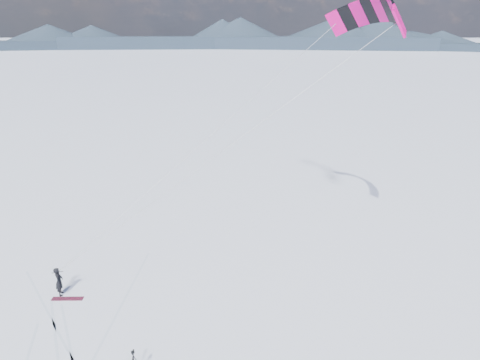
{
  "coord_description": "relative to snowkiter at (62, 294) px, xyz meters",
  "views": [
    {
      "loc": [
        5.94,
        -13.38,
        12.94
      ],
      "look_at": [
        6.2,
        6.87,
        5.41
      ],
      "focal_mm": 30.0,
      "sensor_mm": 36.0,
      "label": 1
    }
  ],
  "objects": [
    {
      "name": "ground",
      "position": [
        3.2,
        -4.34,
        0.0
      ],
      "size": [
        1800.0,
        1800.0,
        0.0
      ],
      "primitive_type": "plane",
      "color": "white"
    },
    {
      "name": "horizon_hills",
      "position": [
        3.2,
        -4.34,
        4.54
      ],
      "size": [
        704.47,
        706.88,
        10.34
      ],
      "color": "black",
      "rests_on": "ground"
    },
    {
      "name": "snowkiter",
      "position": [
        0.0,
        0.0,
        0.0
      ],
      "size": [
        0.53,
        0.66,
        1.59
      ],
      "primitive_type": "imported",
      "rotation": [
        0.0,
        0.0,
        1.85
      ],
      "color": "black",
      "rests_on": "ground"
    },
    {
      "name": "snowboard",
      "position": [
        0.48,
        -0.41,
        0.02
      ],
      "size": [
        1.6,
        0.3,
        0.04
      ],
      "primitive_type": "cube",
      "rotation": [
        0.0,
        0.0,
        -0.0
      ],
      "color": "maroon",
      "rests_on": "ground"
    },
    {
      "name": "tripod",
      "position": [
        5.12,
        -5.39,
        0.82
      ],
      "size": [
        0.61,
        0.56,
        1.27
      ],
      "rotation": [
        0.0,
        0.0,
        0.42
      ],
      "color": "black",
      "rests_on": "ground"
    },
    {
      "name": "power_kite",
      "position": [
        16.32,
        4.93,
        13.65
      ],
      "size": [
        17.76,
        7.98,
        13.31
      ],
      "color": "#CF036D",
      "rests_on": "ground"
    }
  ]
}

